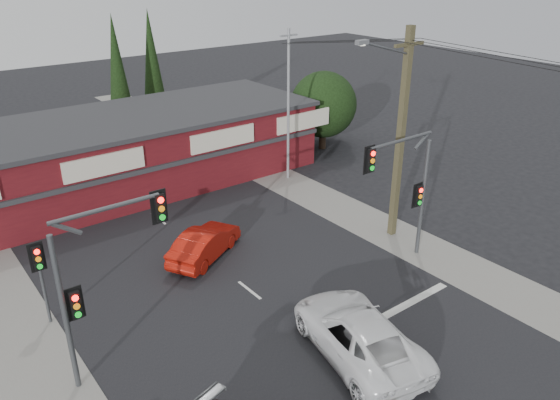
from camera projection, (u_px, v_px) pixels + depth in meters
ground at (297, 328)px, 20.36m from camera, size 120.00×120.00×0.00m
road_strip at (226, 271)px, 23.98m from camera, size 14.00×70.00×0.01m
verge_left at (22, 349)px, 19.26m from camera, size 3.00×70.00×0.02m
verge_right at (363, 219)px, 28.69m from camera, size 3.00×70.00×0.02m
stop_line at (391, 313)px, 21.21m from camera, size 6.50×0.35×0.01m
white_suv at (358, 334)px, 18.75m from camera, size 3.94×6.35×1.64m
red_sedan at (205, 243)px, 24.85m from camera, size 4.50×3.44×1.42m
lane_dashes at (316, 343)px, 19.57m from camera, size 0.12×35.44×0.01m
shop_building at (97, 157)px, 31.22m from camera, size 27.30×8.40×4.22m
tree_cluster at (321, 107)px, 38.49m from camera, size 5.90×5.10×5.50m
conifer_near at (117, 70)px, 37.41m from camera, size 1.80×1.80×9.25m
conifer_far at (152, 61)px, 40.80m from camera, size 1.80×1.80×9.25m
traffic_mast_left at (94, 271)px, 16.63m from camera, size 3.77×0.27×5.97m
traffic_mast_right at (408, 180)px, 23.27m from camera, size 3.96×0.27×5.97m
pedestal_signal at (39, 267)px, 19.72m from camera, size 0.55×0.27×3.38m
utility_pole at (399, 130)px, 24.94m from camera, size 4.38×0.59×10.00m
steel_pole at (288, 104)px, 32.10m from camera, size 1.20×0.16×9.00m
power_lines at (527, 67)px, 19.56m from camera, size 2.01×29.00×1.22m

